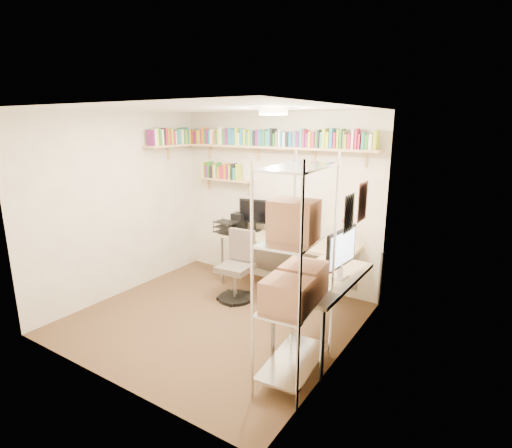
% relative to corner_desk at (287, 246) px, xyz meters
% --- Properties ---
extents(ground, '(3.20, 3.20, 0.00)m').
position_rel_corner_desk_xyz_m(ground, '(-0.49, -0.95, -0.77)').
color(ground, '#46311E').
rests_on(ground, ground).
extents(room_shell, '(3.24, 3.04, 2.52)m').
position_rel_corner_desk_xyz_m(room_shell, '(-0.49, -0.95, 0.78)').
color(room_shell, beige).
rests_on(room_shell, ground).
extents(wall_shelves, '(3.12, 1.09, 0.80)m').
position_rel_corner_desk_xyz_m(wall_shelves, '(-0.92, 0.35, 1.27)').
color(wall_shelves, tan).
rests_on(wall_shelves, ground).
extents(corner_desk, '(2.38, 2.00, 1.34)m').
position_rel_corner_desk_xyz_m(corner_desk, '(0.00, 0.00, 0.00)').
color(corner_desk, '#D3B889').
rests_on(corner_desk, ground).
extents(office_chair, '(0.50, 0.51, 0.95)m').
position_rel_corner_desk_xyz_m(office_chair, '(-0.60, -0.31, -0.37)').
color(office_chair, black).
rests_on(office_chair, ground).
extents(wire_rack, '(0.52, 0.94, 2.10)m').
position_rel_corner_desk_xyz_m(wire_rack, '(0.87, -1.46, 0.35)').
color(wire_rack, silver).
rests_on(wire_rack, ground).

